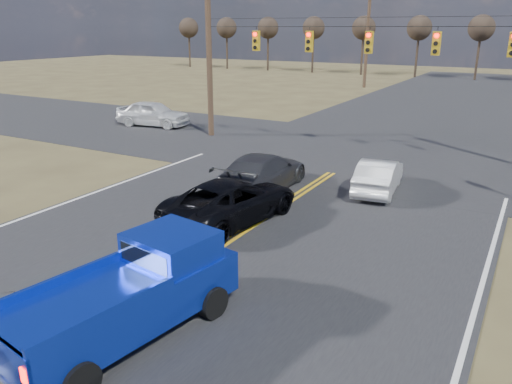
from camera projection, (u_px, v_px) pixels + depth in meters
The scene contains 11 objects.
ground at pixel (69, 345), 9.85m from camera, with size 160.00×160.00×0.00m, color brown.
road_main at pixel (291, 200), 18.09m from camera, with size 14.00×120.00×0.02m, color #28282B.
road_cross at pixel (361, 154), 24.69m from camera, with size 120.00×12.00×0.02m, color #28282B.
signal_gantry at pixel (378, 48), 22.69m from camera, with size 19.60×4.83×10.00m.
utility_poles at pixel (362, 45), 22.22m from camera, with size 19.60×58.32×10.00m.
treeline at pixel (415, 32), 30.29m from camera, with size 87.00×117.80×7.40m.
pickup_truck at pixel (131, 294), 9.96m from camera, with size 2.59×5.18×1.86m.
black_suv at pixel (232, 200), 16.00m from camera, with size 2.30×4.98×1.38m, color black.
white_car_queue at pixel (379, 176), 18.86m from camera, with size 1.34×3.85×1.27m, color silver.
dgrey_car_queue at pixel (262, 172), 18.97m from camera, with size 2.03×5.00×1.45m, color #38393E.
cross_car_west at pixel (153, 113), 31.46m from camera, with size 4.67×1.88×1.59m, color white.
Camera 1 is at (7.37, -5.47, 5.96)m, focal length 35.00 mm.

